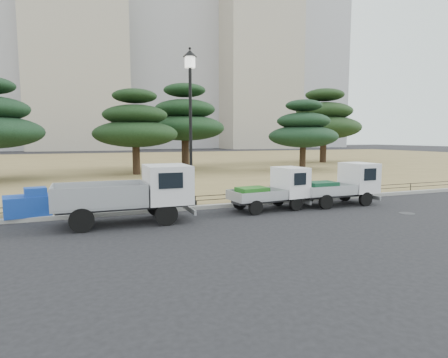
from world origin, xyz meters
name	(u,v)px	position (x,y,z in m)	size (l,w,h in m)	color
ground	(244,220)	(0.00, 0.00, 0.00)	(220.00, 220.00, 0.00)	black
lawn	(132,163)	(0.00, 30.60, 0.07)	(120.00, 56.00, 0.15)	olive
curb	(219,206)	(0.00, 2.60, 0.08)	(120.00, 0.25, 0.16)	gray
truck_large	(133,191)	(-3.78, 1.09, 1.11)	(4.60, 1.88, 2.00)	black
truck_kei_front	(274,189)	(2.03, 1.45, 0.86)	(3.39, 1.70, 1.73)	black
truck_kei_rear	(343,184)	(5.44, 1.38, 0.92)	(3.52, 1.55, 1.84)	black
street_lamp	(190,102)	(-1.13, 2.90, 4.44)	(0.57, 0.57, 6.35)	black
pipe_fence	(218,197)	(0.00, 2.75, 0.44)	(38.00, 0.04, 0.40)	black
tarp_pile	(28,204)	(-7.28, 3.03, 0.56)	(1.72, 1.39, 1.03)	#153CA3
manhole	(407,213)	(6.50, -1.20, 0.01)	(0.60, 0.60, 0.01)	#2D2D30
pine_center_left	(135,125)	(-1.38, 17.07, 3.89)	(6.36, 6.36, 6.47)	black
pine_center_right	(185,120)	(3.65, 21.23, 4.59)	(7.22, 7.22, 7.66)	black
pine_east_near	(303,130)	(12.81, 15.93, 3.66)	(6.02, 6.02, 6.08)	black
pine_east_far	(324,120)	(20.43, 23.48, 4.90)	(8.19, 8.19, 8.23)	black
tower_center_left	(76,32)	(-5.00, 85.00, 27.50)	(22.00, 20.00, 55.00)	#AAA08C
tower_center_right	(163,3)	(18.00, 95.00, 40.00)	(26.00, 24.00, 80.00)	#A0A0A5
tower_east	(255,59)	(40.00, 82.00, 24.00)	(20.00, 18.00, 48.00)	#AAA08C
tower_far_east	(297,32)	(58.00, 90.00, 35.00)	(24.00, 20.00, 70.00)	#A0A0A5
radio_tower	(345,49)	(72.00, 85.00, 30.04)	(1.80, 1.80, 63.00)	#D83F33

